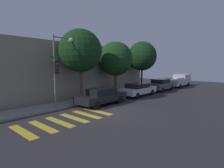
# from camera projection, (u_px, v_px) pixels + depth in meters

# --- Properties ---
(ground_plane) EXTENTS (60.00, 60.00, 0.00)m
(ground_plane) POSITION_uv_depth(u_px,v_px,m) (109.00, 112.00, 11.94)
(ground_plane) COLOR #2D2B30
(sidewalk) EXTENTS (26.00, 2.17, 0.14)m
(sidewalk) POSITION_uv_depth(u_px,v_px,m) (72.00, 103.00, 14.74)
(sidewalk) COLOR gray
(sidewalk) RESTS_ON ground
(building_row) EXTENTS (26.00, 6.00, 5.31)m
(building_row) POSITION_uv_depth(u_px,v_px,m) (44.00, 71.00, 17.40)
(building_row) COLOR gray
(building_row) RESTS_ON ground
(crosswalk) EXTENTS (5.46, 2.60, 0.00)m
(crosswalk) POSITION_uv_depth(u_px,v_px,m) (67.00, 120.00, 10.31)
(crosswalk) COLOR gold
(crosswalk) RESTS_ON ground
(traffic_light_pole) EXTENTS (1.98, 0.56, 5.36)m
(traffic_light_pole) POSITION_uv_depth(u_px,v_px,m) (59.00, 62.00, 12.54)
(traffic_light_pole) COLOR slate
(traffic_light_pole) RESTS_ON ground
(sedan_near_corner) EXTENTS (4.34, 1.84, 1.37)m
(sedan_near_corner) POSITION_uv_depth(u_px,v_px,m) (101.00, 96.00, 14.24)
(sedan_near_corner) COLOR black
(sedan_near_corner) RESTS_ON ground
(sedan_middle) EXTENTS (4.68, 1.81, 1.33)m
(sedan_middle) POSITION_uv_depth(u_px,v_px,m) (138.00, 89.00, 18.36)
(sedan_middle) COLOR silver
(sedan_middle) RESTS_ON ground
(sedan_far_end) EXTENTS (4.37, 1.85, 1.49)m
(sedan_far_end) POSITION_uv_depth(u_px,v_px,m) (161.00, 85.00, 22.36)
(sedan_far_end) COLOR #4C5156
(sedan_far_end) RESTS_ON ground
(pickup_truck) EXTENTS (5.72, 2.12, 1.81)m
(pickup_truck) POSITION_uv_depth(u_px,v_px,m) (179.00, 80.00, 26.93)
(pickup_truck) COLOR #BCBCC1
(pickup_truck) RESTS_ON ground
(tree_near_corner) EXTENTS (3.68, 3.68, 6.30)m
(tree_near_corner) POSITION_uv_depth(u_px,v_px,m) (80.00, 51.00, 14.96)
(tree_near_corner) COLOR brown
(tree_near_corner) RESTS_ON ground
(tree_midblock) EXTENTS (3.60, 3.60, 5.71)m
(tree_midblock) POSITION_uv_depth(u_px,v_px,m) (116.00, 59.00, 18.51)
(tree_midblock) COLOR brown
(tree_midblock) RESTS_ON ground
(tree_far_end) EXTENTS (3.71, 3.71, 6.25)m
(tree_far_end) POSITION_uv_depth(u_px,v_px,m) (142.00, 56.00, 22.43)
(tree_far_end) COLOR #42301E
(tree_far_end) RESTS_ON ground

